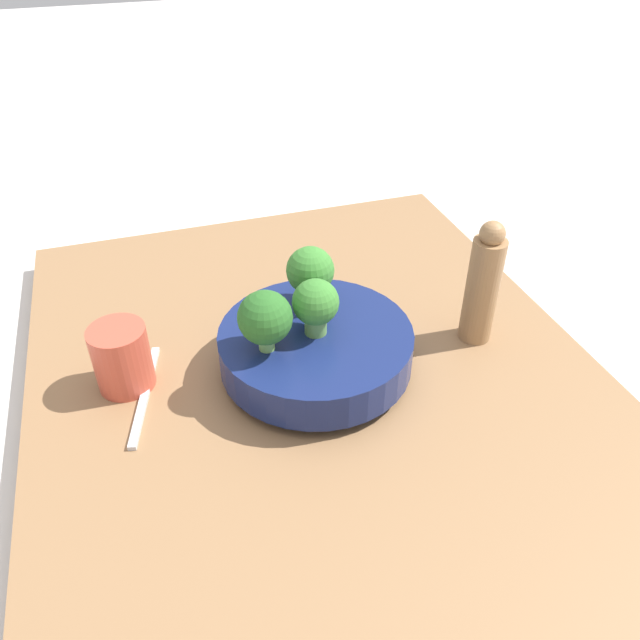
# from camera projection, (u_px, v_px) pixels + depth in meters

# --- Properties ---
(ground_plane) EXTENTS (6.00, 6.00, 0.00)m
(ground_plane) POSITION_uv_depth(u_px,v_px,m) (316.00, 391.00, 0.86)
(ground_plane) COLOR silver
(table) EXTENTS (0.90, 0.74, 0.04)m
(table) POSITION_uv_depth(u_px,v_px,m) (316.00, 380.00, 0.84)
(table) COLOR olive
(table) RESTS_ON ground_plane
(bowl) EXTENTS (0.25, 0.25, 0.06)m
(bowl) POSITION_uv_depth(u_px,v_px,m) (320.00, 349.00, 0.81)
(bowl) COLOR navy
(bowl) RESTS_ON table
(broccoli_floret_left) EXTENTS (0.06, 0.06, 0.08)m
(broccoli_floret_left) POSITION_uv_depth(u_px,v_px,m) (310.00, 272.00, 0.82)
(broccoli_floret_left) COLOR #609347
(broccoli_floret_left) RESTS_ON bowl
(broccoli_floret_center) EXTENTS (0.06, 0.06, 0.08)m
(broccoli_floret_center) POSITION_uv_depth(u_px,v_px,m) (320.00, 305.00, 0.77)
(broccoli_floret_center) COLOR #609347
(broccoli_floret_center) RESTS_ON bowl
(broccoli_floret_front) EXTENTS (0.07, 0.07, 0.08)m
(broccoli_floret_front) POSITION_uv_depth(u_px,v_px,m) (265.00, 318.00, 0.74)
(broccoli_floret_front) COLOR #7AB256
(broccoli_floret_front) RESTS_ON bowl
(cup) EXTENTS (0.07, 0.07, 0.09)m
(cup) POSITION_uv_depth(u_px,v_px,m) (122.00, 358.00, 0.78)
(cup) COLOR #C64C38
(cup) RESTS_ON table
(pepper_mill) EXTENTS (0.05, 0.05, 0.18)m
(pepper_mill) POSITION_uv_depth(u_px,v_px,m) (484.00, 286.00, 0.84)
(pepper_mill) COLOR #997047
(pepper_mill) RESTS_ON table
(fork) EXTENTS (0.18, 0.06, 0.01)m
(fork) POSITION_uv_depth(u_px,v_px,m) (145.00, 394.00, 0.79)
(fork) COLOR silver
(fork) RESTS_ON table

